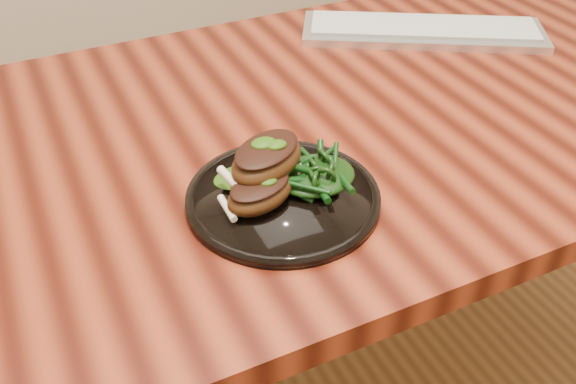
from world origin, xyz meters
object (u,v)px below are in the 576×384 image
(desk, at_px, (291,165))
(greens_heap, at_px, (316,171))
(keyboard, at_px, (423,30))
(plate, at_px, (283,198))
(lamb_chop_front, at_px, (259,192))

(desk, relative_size, greens_heap, 15.02)
(greens_heap, relative_size, keyboard, 0.23)
(greens_heap, height_order, keyboard, greens_heap)
(plate, bearing_deg, keyboard, 37.12)
(lamb_chop_front, bearing_deg, greens_heap, 8.91)
(keyboard, bearing_deg, lamb_chop_front, -144.26)
(plate, bearing_deg, greens_heap, 5.19)
(desk, relative_size, lamb_chop_front, 14.38)
(plate, height_order, lamb_chop_front, lamb_chop_front)
(keyboard, bearing_deg, desk, -154.50)
(desk, bearing_deg, greens_heap, -105.32)
(lamb_chop_front, distance_m, greens_heap, 0.09)
(lamb_chop_front, relative_size, greens_heap, 1.04)
(desk, xyz_separation_m, greens_heap, (-0.05, -0.17, 0.11))
(plate, relative_size, lamb_chop_front, 2.27)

